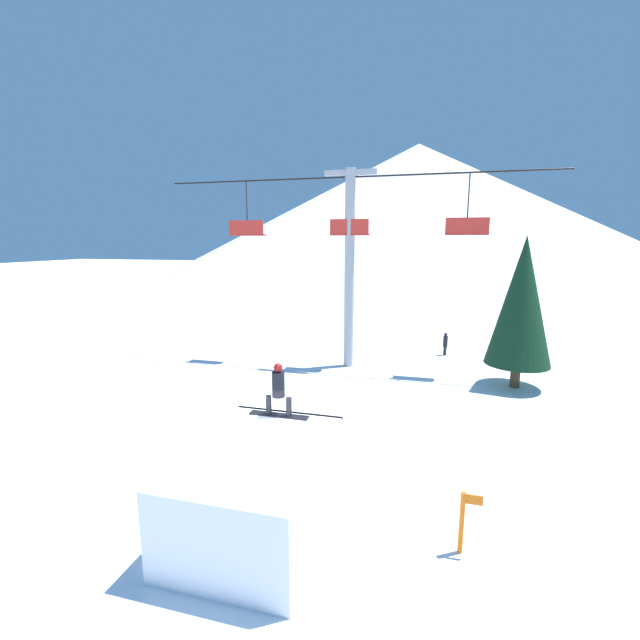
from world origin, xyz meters
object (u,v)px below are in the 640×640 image
trail_marker (463,521)px  distant_skier (445,343)px  snowboarder (278,390)px  snow_ramp (259,488)px  pine_tree_near (522,301)px

trail_marker → distant_skier: bearing=90.1°
snowboarder → distant_skier: snowboarder is taller
snow_ramp → snowboarder: bearing=95.2°
snowboarder → trail_marker: (4.29, -1.37, -1.78)m
snowboarder → pine_tree_near: size_ratio=0.24×
snow_ramp → trail_marker: (4.14, 0.30, -0.21)m
pine_tree_near → trail_marker: (-2.71, -10.78, -2.93)m
distant_skier → snow_ramp: bearing=-104.8°
snowboarder → pine_tree_near: bearing=53.4°
snow_ramp → distant_skier: size_ratio=3.27×
snow_ramp → distant_skier: bearing=75.2°
pine_tree_near → distant_skier: pine_tree_near is taller
snowboarder → distant_skier: size_ratio=1.22×
distant_skier → trail_marker: bearing=-89.9°
pine_tree_near → trail_marker: 11.49m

